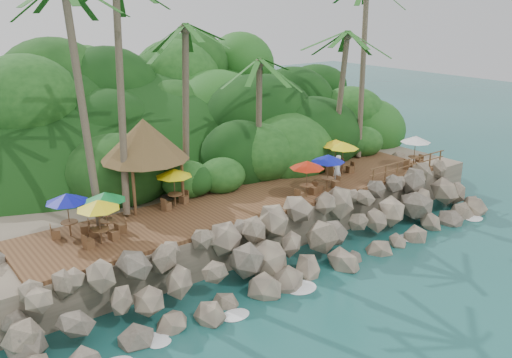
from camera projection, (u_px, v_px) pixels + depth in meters
ground at (331, 276)px, 26.47m from camera, size 140.00×140.00×0.00m
land_base at (170, 175)px, 38.24m from camera, size 32.00×25.20×2.10m
jungle_hill at (126, 165)px, 44.24m from camera, size 44.80×28.00×15.40m
seawall at (304, 241)px, 27.62m from camera, size 29.00×4.00×2.30m
terrace at (256, 199)px, 30.32m from camera, size 26.00×5.00×0.20m
jungle_foliage at (178, 193)px, 37.81m from camera, size 44.00×16.00×12.00m
foam_line at (326, 273)px, 26.69m from camera, size 25.20×0.80×0.06m
palms at (239, 11)px, 29.77m from camera, size 25.76×7.22×13.06m
palapa at (144, 139)px, 28.65m from camera, size 4.70×4.70×4.60m
dining_clusters at (258, 168)px, 29.66m from camera, size 23.74×5.08×2.11m
railing at (409, 165)px, 34.23m from camera, size 7.20×0.10×1.00m
waiter at (337, 170)px, 32.29m from camera, size 0.66×0.44×1.79m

